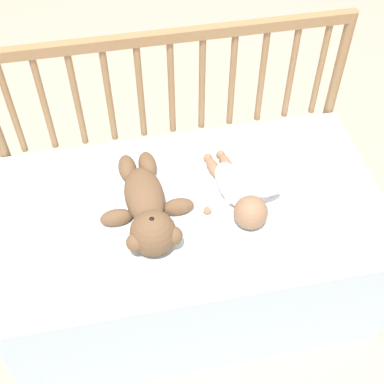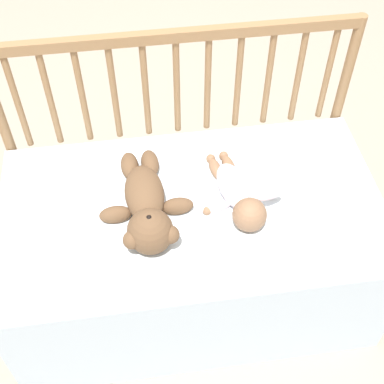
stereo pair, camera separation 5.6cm
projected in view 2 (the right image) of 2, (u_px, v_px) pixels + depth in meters
The scene contains 6 objects.
ground_plane at pixel (192, 285), 2.07m from camera, with size 12.00×12.00×0.00m, color tan.
crib_mattress at pixel (192, 249), 1.89m from camera, with size 1.23×0.69×0.48m.
crib_rail at pixel (177, 98), 1.83m from camera, with size 1.23×0.04×0.89m.
blanket at pixel (184, 199), 1.72m from camera, with size 0.78×0.53×0.01m.
teddy_bear at pixel (146, 207), 1.63m from camera, with size 0.30×0.44×0.14m.
baby at pixel (238, 195), 1.68m from camera, with size 0.27×0.36×0.11m.
Camera 2 is at (-0.16, -1.06, 1.81)m, focal length 50.00 mm.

